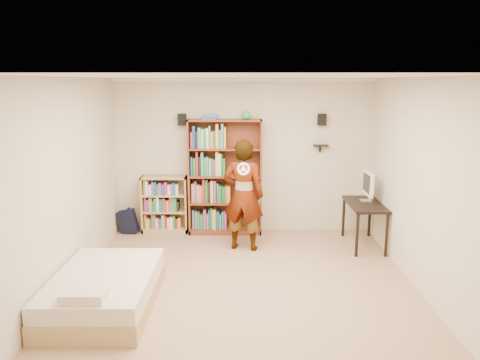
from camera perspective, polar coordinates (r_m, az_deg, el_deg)
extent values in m
cube|color=tan|center=(6.24, 0.40, -13.12)|extent=(4.50, 5.00, 0.01)
cube|color=beige|center=(8.25, 0.38, 2.94)|extent=(4.50, 0.02, 2.70)
cube|color=beige|center=(3.41, 0.52, -10.39)|extent=(4.50, 0.02, 2.70)
cube|color=beige|center=(6.21, -20.81, -0.86)|extent=(0.02, 5.00, 2.70)
cube|color=beige|center=(6.22, 21.61, -0.90)|extent=(0.02, 5.00, 2.70)
cube|color=white|center=(5.65, 0.44, 12.52)|extent=(4.50, 5.00, 0.02)
cube|color=white|center=(8.12, 0.39, 12.14)|extent=(4.50, 0.06, 0.06)
cube|color=white|center=(3.18, 0.56, 12.40)|extent=(4.50, 0.06, 0.06)
cube|color=white|center=(6.07, -21.48, 11.39)|extent=(0.06, 5.00, 0.06)
cube|color=white|center=(6.08, 22.31, 11.33)|extent=(0.06, 5.00, 0.06)
cube|color=black|center=(8.14, -7.08, 7.33)|extent=(0.14, 0.12, 0.20)
cube|color=black|center=(8.19, 9.95, 7.27)|extent=(0.14, 0.12, 0.20)
cube|color=black|center=(8.25, 9.83, 4.16)|extent=(0.25, 0.16, 0.02)
imported|color=black|center=(7.36, 0.42, -1.86)|extent=(0.72, 0.56, 1.77)
torus|color=white|center=(6.94, 0.43, 1.35)|extent=(0.19, 0.07, 0.20)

